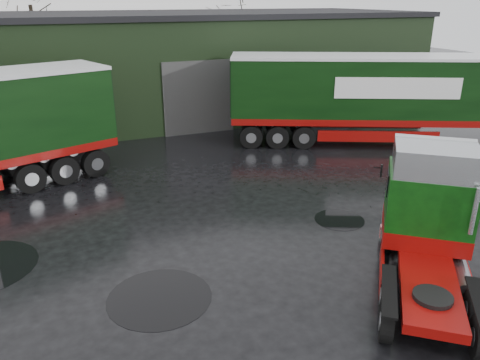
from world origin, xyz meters
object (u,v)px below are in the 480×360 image
(hero_tractor, at_px, (433,232))
(tree_back_a, at_px, (34,31))
(tree_back_b, at_px, (229,38))
(lorry_right, at_px, (362,100))
(warehouse, at_px, (170,63))

(hero_tractor, bearing_deg, tree_back_a, 143.07)
(tree_back_b, bearing_deg, tree_back_a, 180.00)
(tree_back_b, bearing_deg, lorry_right, -92.28)
(warehouse, height_order, tree_back_a, tree_back_a)
(hero_tractor, bearing_deg, warehouse, 129.95)
(hero_tractor, xyz_separation_m, tree_back_b, (7.41, 33.00, 1.94))
(tree_back_b, bearing_deg, warehouse, -128.66)
(hero_tractor, height_order, tree_back_b, tree_back_b)
(warehouse, bearing_deg, hero_tractor, -88.53)
(tree_back_b, bearing_deg, hero_tractor, -102.65)
(lorry_right, bearing_deg, tree_back_b, -157.67)
(warehouse, relative_size, hero_tractor, 5.56)
(hero_tractor, distance_m, lorry_right, 13.69)
(hero_tractor, relative_size, lorry_right, 0.34)
(lorry_right, distance_m, tree_back_a, 26.02)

